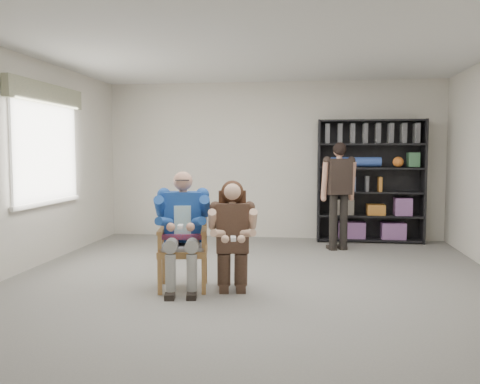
% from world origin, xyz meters
% --- Properties ---
extents(room_shell, '(6.00, 7.00, 2.80)m').
position_xyz_m(room_shell, '(0.00, 0.00, 1.40)').
color(room_shell, silver).
rests_on(room_shell, ground).
extents(floor, '(6.00, 7.00, 0.01)m').
position_xyz_m(floor, '(0.00, 0.00, 0.00)').
color(floor, slate).
rests_on(floor, ground).
extents(window_left, '(0.16, 2.00, 1.75)m').
position_xyz_m(window_left, '(-2.95, 1.00, 1.63)').
color(window_left, silver).
rests_on(window_left, room_shell).
extents(armchair, '(0.69, 0.67, 1.03)m').
position_xyz_m(armchair, '(-0.75, -0.14, 0.52)').
color(armchair, '#A06141').
rests_on(armchair, floor).
extents(seated_man, '(0.71, 0.89, 1.34)m').
position_xyz_m(seated_man, '(-0.75, -0.14, 0.67)').
color(seated_man, '#144696').
rests_on(seated_man, floor).
extents(kneeling_woman, '(0.65, 0.90, 1.23)m').
position_xyz_m(kneeling_woman, '(-0.17, -0.26, 0.62)').
color(kneeling_woman, '#3C271E').
rests_on(kneeling_woman, floor).
extents(bookshelf, '(1.80, 0.38, 2.10)m').
position_xyz_m(bookshelf, '(1.70, 3.28, 1.05)').
color(bookshelf, black).
rests_on(bookshelf, floor).
extents(standing_man, '(0.59, 0.45, 1.70)m').
position_xyz_m(standing_man, '(1.12, 2.44, 0.85)').
color(standing_man, black).
rests_on(standing_man, floor).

